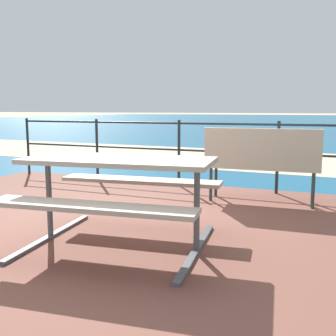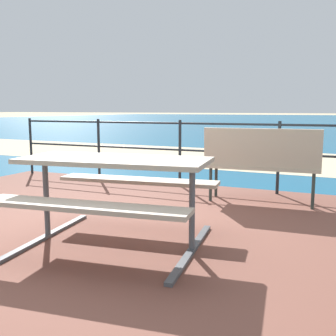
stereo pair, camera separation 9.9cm
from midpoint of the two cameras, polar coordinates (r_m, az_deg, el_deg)
ground_plane at (r=4.12m, az=-10.34°, el=-9.16°), size 240.00×240.00×0.00m
patio_paving at (r=4.11m, az=-10.35°, el=-8.76°), size 6.40×5.20×0.06m
sea_water at (r=43.31m, az=21.00°, el=6.30°), size 90.00×90.00×0.01m
beach_strip at (r=10.12m, az=10.94°, el=1.34°), size 54.10×5.83×0.01m
picnic_table at (r=3.43m, az=-6.89°, el=-1.55°), size 1.77×1.56×0.77m
park_bench at (r=5.05m, az=13.82°, el=1.22°), size 1.43×0.49×0.95m
railing_fence at (r=6.07m, az=2.20°, el=3.46°), size 5.94×0.04×1.02m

